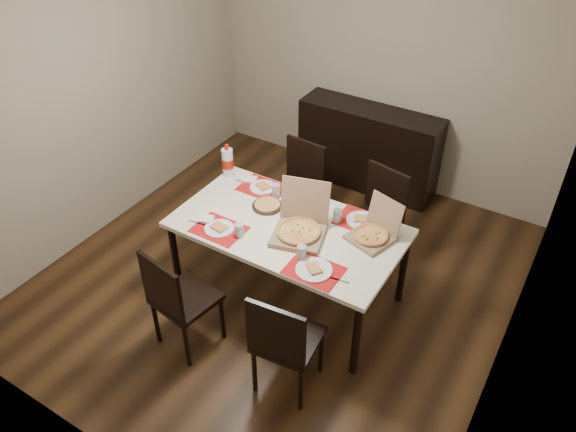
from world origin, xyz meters
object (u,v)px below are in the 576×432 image
at_px(chair_near_left, 177,298).
at_px(dip_bowl, 301,217).
at_px(dining_table, 288,233).
at_px(chair_near_right, 284,341).
at_px(pizza_box_center, 300,228).
at_px(chair_far_left, 298,185).
at_px(soda_bottle, 228,162).
at_px(sideboard, 368,148).
at_px(chair_far_right, 377,214).

relative_size(chair_near_left, dip_bowl, 7.83).
xyz_separation_m(dining_table, chair_near_right, (0.47, -0.83, -0.17)).
relative_size(dining_table, pizza_box_center, 3.50).
distance_m(chair_far_left, dip_bowl, 0.87).
distance_m(chair_near_right, soda_bottle, 1.81).
height_order(sideboard, dip_bowl, sideboard).
xyz_separation_m(chair_near_right, soda_bottle, (-1.32, 1.19, 0.37)).
relative_size(chair_far_left, chair_far_right, 1.00).
distance_m(pizza_box_center, soda_bottle, 1.05).
bearing_deg(dip_bowl, pizza_box_center, -62.45).
relative_size(sideboard, dining_table, 0.83).
height_order(chair_near_left, chair_near_right, same).
bearing_deg(chair_far_right, dip_bowl, -119.77).
bearing_deg(chair_far_right, sideboard, 118.20).
distance_m(chair_near_right, chair_far_right, 1.65).
xyz_separation_m(chair_near_right, chair_far_right, (-0.05, 1.65, 0.00)).
relative_size(dining_table, chair_far_right, 1.94).
xyz_separation_m(chair_near_left, chair_far_left, (-0.00, 1.75, 0.00)).
xyz_separation_m(dining_table, pizza_box_center, (0.13, -0.04, 0.13)).
bearing_deg(dip_bowl, chair_near_right, -65.70).
bearing_deg(pizza_box_center, dining_table, 164.21).
height_order(chair_near_right, dip_bowl, chair_near_right).
bearing_deg(chair_far_left, chair_far_right, -2.49).
bearing_deg(chair_near_right, dining_table, 119.70).
relative_size(chair_near_left, soda_bottle, 3.01).
bearing_deg(chair_near_right, sideboard, 103.25).
distance_m(dining_table, chair_near_right, 0.97).
xyz_separation_m(dining_table, soda_bottle, (-0.84, 0.36, 0.20)).
bearing_deg(chair_near_right, chair_near_left, -175.73).
relative_size(sideboard, chair_far_left, 1.61).
relative_size(chair_near_left, chair_far_right, 1.00).
bearing_deg(chair_far_right, dining_table, -117.17).
xyz_separation_m(pizza_box_center, dip_bowl, (-0.09, 0.18, -0.04)).
relative_size(chair_near_left, pizza_box_center, 1.81).
relative_size(sideboard, chair_near_left, 1.61).
relative_size(chair_near_left, chair_near_right, 1.00).
bearing_deg(dining_table, chair_far_right, 62.83).
xyz_separation_m(chair_near_left, dip_bowl, (0.44, 1.04, 0.25)).
relative_size(sideboard, pizza_box_center, 2.92).
height_order(chair_near_left, dip_bowl, chair_near_left).
bearing_deg(soda_bottle, dip_bowl, -13.78).
distance_m(chair_near_left, chair_far_left, 1.75).
xyz_separation_m(chair_near_right, dip_bowl, (-0.44, 0.97, 0.25)).
bearing_deg(sideboard, chair_far_left, -102.13).
height_order(chair_near_right, chair_far_left, same).
distance_m(dip_bowl, soda_bottle, 0.91).
height_order(chair_far_left, chair_far_right, same).
height_order(dip_bowl, soda_bottle, soda_bottle).
bearing_deg(chair_near_left, dip_bowl, 67.06).
distance_m(sideboard, chair_far_left, 1.10).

